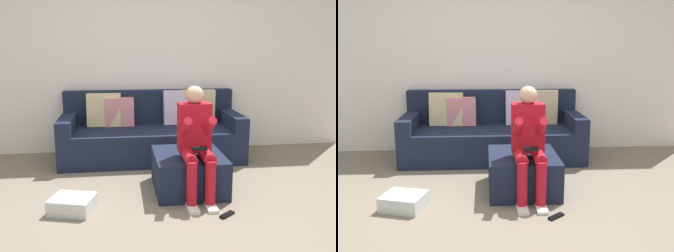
% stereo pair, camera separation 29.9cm
% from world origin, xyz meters
% --- Properties ---
extents(ground_plane, '(7.59, 7.59, 0.00)m').
position_xyz_m(ground_plane, '(0.00, 0.00, 0.00)').
color(ground_plane, slate).
extents(wall_back, '(5.84, 0.10, 2.69)m').
position_xyz_m(wall_back, '(0.00, 2.27, 1.35)').
color(wall_back, white).
rests_on(wall_back, ground_plane).
extents(couch_sectional, '(2.35, 0.93, 0.89)m').
position_xyz_m(couch_sectional, '(-0.03, 1.83, 0.32)').
color(couch_sectional, '#192138').
rests_on(couch_sectional, ground_plane).
extents(ottoman, '(0.71, 0.80, 0.39)m').
position_xyz_m(ottoman, '(0.25, 0.62, 0.19)').
color(ottoman, '#192138').
rests_on(ottoman, ground_plane).
extents(person_seated, '(0.32, 0.62, 1.10)m').
position_xyz_m(person_seated, '(0.28, 0.42, 0.60)').
color(person_seated, red).
rests_on(person_seated, ground_plane).
extents(storage_bin, '(0.45, 0.41, 0.14)m').
position_xyz_m(storage_bin, '(-0.90, 0.22, 0.07)').
color(storage_bin, silver).
rests_on(storage_bin, ground_plane).
extents(remote_near_ottoman, '(0.16, 0.14, 0.02)m').
position_xyz_m(remote_near_ottoman, '(0.48, -0.05, 0.01)').
color(remote_near_ottoman, black).
rests_on(remote_near_ottoman, ground_plane).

